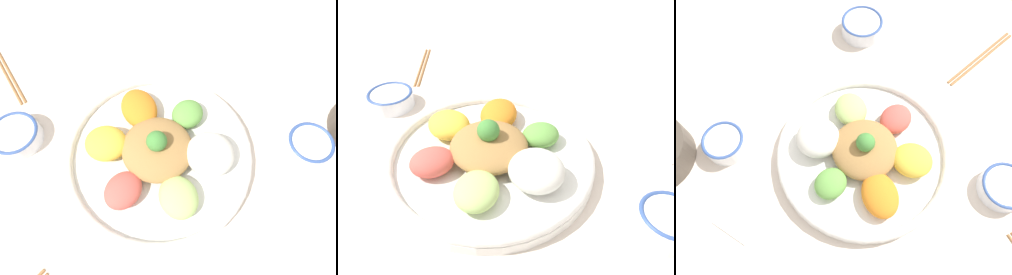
{
  "view_description": "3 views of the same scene",
  "coord_description": "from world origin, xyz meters",
  "views": [
    {
      "loc": [
        0.19,
        0.13,
        0.57
      ],
      "look_at": [
        -0.0,
        -0.02,
        0.05
      ],
      "focal_mm": 30.0,
      "sensor_mm": 36.0,
      "label": 1
    },
    {
      "loc": [
        0.15,
        0.41,
        0.44
      ],
      "look_at": [
        0.01,
        0.01,
        0.09
      ],
      "focal_mm": 35.0,
      "sensor_mm": 36.0,
      "label": 2
    },
    {
      "loc": [
        -0.19,
        -0.2,
        0.71
      ],
      "look_at": [
        0.01,
        0.02,
        0.07
      ],
      "focal_mm": 35.0,
      "sensor_mm": 36.0,
      "label": 3
    }
  ],
  "objects": [
    {
      "name": "ground_plane",
      "position": [
        0.0,
        0.0,
        0.0
      ],
      "size": [
        2.4,
        2.4,
        0.0
      ],
      "primitive_type": "plane",
      "color": "silver"
    },
    {
      "name": "sauce_bowl_dark",
      "position": [
        0.19,
        -0.29,
        0.02
      ],
      "size": [
        0.1,
        0.1,
        0.04
      ],
      "color": "white",
      "rests_on": "ground_plane"
    },
    {
      "name": "chopsticks_pair_far",
      "position": [
        0.1,
        -0.47,
        0.0
      ],
      "size": [
        0.08,
        0.22,
        0.01
      ],
      "rotation": [
        0.0,
        0.0,
        4.43
      ],
      "color": "#9E6B3D",
      "rests_on": "ground_plane"
    },
    {
      "name": "salad_platter",
      "position": [
        0.03,
        -0.03,
        0.03
      ],
      "size": [
        0.39,
        0.39,
        0.1
      ],
      "color": "white",
      "rests_on": "ground_plane"
    },
    {
      "name": "serving_spoon_main",
      "position": [
        -0.28,
        0.0,
        0.0
      ],
      "size": [
        0.06,
        0.14,
        0.01
      ],
      "rotation": [
        0.0,
        0.0,
        1.83
      ],
      "color": "white",
      "rests_on": "ground_plane"
    },
    {
      "name": "rice_bowl_blue",
      "position": [
        -0.18,
        0.21,
        0.03
      ],
      "size": [
        0.09,
        0.09,
        0.05
      ],
      "color": "white",
      "rests_on": "ground_plane"
    }
  ]
}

